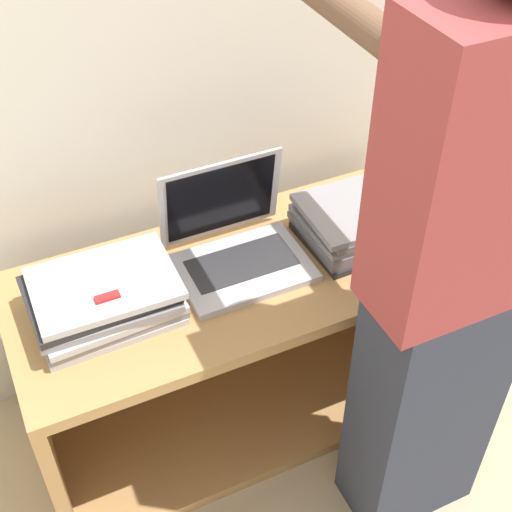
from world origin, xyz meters
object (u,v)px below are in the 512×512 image
laptop_open (236,245)px  laptop_stack_right (365,219)px  person (453,277)px  laptop_stack_left (104,298)px

laptop_open → laptop_stack_right: (0.38, -0.05, 0.00)m
laptop_open → person: bearing=-60.1°
laptop_stack_right → laptop_open: bearing=172.1°
laptop_stack_right → person: bearing=-100.2°
laptop_stack_right → person: person is taller
laptop_open → laptop_stack_right: size_ratio=0.94×
person → laptop_open: bearing=119.9°
laptop_open → laptop_stack_right: 0.38m
person → laptop_stack_left: bearing=145.6°
laptop_open → laptop_stack_left: (-0.38, -0.05, 0.00)m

